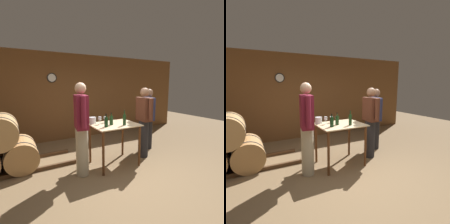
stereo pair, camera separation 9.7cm
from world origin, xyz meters
The scene contains 12 objects.
ground_plane centered at (0.00, 0.00, 0.00)m, with size 14.00×14.00×0.00m, color brown.
back_wall centered at (0.00, 2.93, 1.35)m, with size 8.40×0.08×2.70m.
tasting_table centered at (0.10, 0.59, 0.73)m, with size 0.99×0.79×0.91m.
wine_bottle_far_left centered at (-0.17, 0.46, 1.01)m, with size 0.08×0.08×0.27m.
wine_bottle_left centered at (0.01, 0.57, 1.01)m, with size 0.08×0.08×0.26m.
wine_bottle_center centered at (0.24, 0.41, 1.03)m, with size 0.07×0.07×0.32m.
wine_glass_near_left centered at (-0.18, 0.73, 1.03)m, with size 0.07×0.07×0.17m.
wine_glass_near_center centered at (0.00, 0.82, 1.01)m, with size 0.07×0.07×0.14m.
ice_bucket centered at (-0.28, 0.88, 0.98)m, with size 0.15×0.15×0.14m.
person_host centered at (1.40, 0.99, 0.86)m, with size 0.34×0.56×1.64m.
person_visitor_with_scarf centered at (-0.67, 0.50, 0.95)m, with size 0.29×0.58×1.79m.
person_visitor_bearded centered at (0.92, 0.60, 0.89)m, with size 0.25×0.59×1.68m.
Camera 2 is at (-1.66, -2.62, 1.76)m, focal length 28.00 mm.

